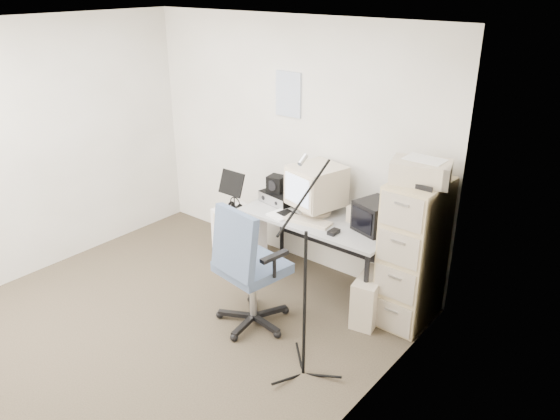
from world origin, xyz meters
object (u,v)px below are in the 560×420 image
Objects in this scene: desk at (319,251)px; office_chair at (252,265)px; side_cart at (239,239)px; filing_cabinet at (413,253)px.

office_chair is (-0.07, -0.88, 0.21)m from desk.
desk reaches higher than side_cart.
filing_cabinet is 1.88m from side_cart.
filing_cabinet is at bearing 50.20° from office_chair.
office_chair is (-1.02, -0.91, -0.07)m from filing_cabinet.
desk is 2.50× the size of side_cart.
filing_cabinet reaches higher than desk.
filing_cabinet is 0.99m from desk.
side_cart is at bearing -167.86° from desk.
filing_cabinet is at bearing 1.81° from desk.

